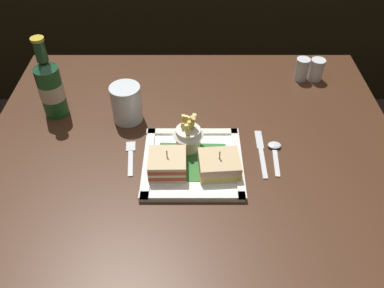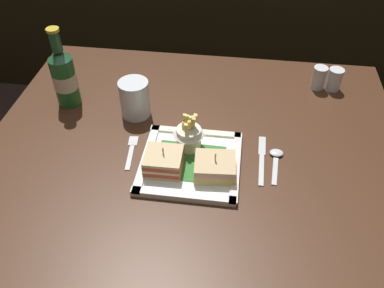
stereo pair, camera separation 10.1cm
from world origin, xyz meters
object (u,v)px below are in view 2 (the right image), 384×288
object	(u,v)px
sandwich_half_right	(215,167)
salt_shaker	(319,79)
dining_table	(193,187)
fork	(131,150)
knife	(262,158)
spoon	(276,157)
square_plate	(191,163)
sandwich_half_left	(164,161)
fries_cup	(189,134)
pepper_shaker	(334,81)
beer_bottle	(64,76)
water_glass	(135,101)

from	to	relation	value
sandwich_half_right	salt_shaker	bearing A→B (deg)	56.07
dining_table	fork	bearing A→B (deg)	-167.64
knife	spoon	distance (m)	0.04
square_plate	salt_shaker	bearing A→B (deg)	48.48
spoon	sandwich_half_left	bearing A→B (deg)	-163.32
dining_table	fries_cup	distance (m)	0.21
fork	fries_cup	bearing A→B (deg)	9.07
fries_cup	knife	xyz separation A→B (m)	(0.19, -0.01, -0.05)
dining_table	pepper_shaker	size ratio (longest dim) A/B	15.86
sandwich_half_right	spoon	bearing A→B (deg)	28.72
sandwich_half_right	beer_bottle	xyz separation A→B (m)	(-0.45, 0.24, 0.06)
beer_bottle	water_glass	world-z (taller)	beer_bottle
dining_table	fries_cup	bearing A→B (deg)	-131.36
spoon	water_glass	bearing A→B (deg)	161.52
beer_bottle	knife	distance (m)	0.59
knife	salt_shaker	xyz separation A→B (m)	(0.17, 0.34, 0.03)
fries_cup	water_glass	xyz separation A→B (m)	(-0.17, 0.13, -0.01)
fork	pepper_shaker	bearing A→B (deg)	32.93
water_glass	dining_table	bearing A→B (deg)	-33.22
square_plate	sandwich_half_right	distance (m)	0.07
fork	pepper_shaker	distance (m)	0.65
knife	sandwich_half_right	bearing A→B (deg)	-145.55
fries_cup	spoon	bearing A→B (deg)	-0.77
pepper_shaker	spoon	bearing A→B (deg)	-118.01
sandwich_half_left	pepper_shaker	size ratio (longest dim) A/B	1.30
fries_cup	beer_bottle	size ratio (longest dim) A/B	0.43
beer_bottle	fork	size ratio (longest dim) A/B	1.86
sandwich_half_left	water_glass	bearing A→B (deg)	119.61
square_plate	water_glass	distance (m)	0.26
knife	salt_shaker	size ratio (longest dim) A/B	2.45
dining_table	fork	distance (m)	0.23
fries_cup	water_glass	size ratio (longest dim) A/B	0.94
salt_shaker	fork	bearing A→B (deg)	-144.70
water_glass	salt_shaker	bearing A→B (deg)	21.16
sandwich_half_left	knife	distance (m)	0.25
sandwich_half_right	knife	world-z (taller)	sandwich_half_right
fork	knife	size ratio (longest dim) A/B	0.72
square_plate	beer_bottle	distance (m)	0.45
water_glass	fork	xyz separation A→B (m)	(0.02, -0.15, -0.05)
beer_bottle	fries_cup	bearing A→B (deg)	-22.49
water_glass	pepper_shaker	size ratio (longest dim) A/B	1.54
sandwich_half_right	fries_cup	world-z (taller)	fries_cup
sandwich_half_left	spoon	world-z (taller)	sandwich_half_left
dining_table	sandwich_half_left	size ratio (longest dim) A/B	12.24
water_glass	knife	xyz separation A→B (m)	(0.36, -0.14, -0.05)
dining_table	water_glass	size ratio (longest dim) A/B	10.30
sandwich_half_right	water_glass	xyz separation A→B (m)	(-0.24, 0.21, 0.02)
fork	pepper_shaker	world-z (taller)	pepper_shaker
square_plate	fork	xyz separation A→B (m)	(-0.16, 0.03, -0.01)
dining_table	spoon	size ratio (longest dim) A/B	8.79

